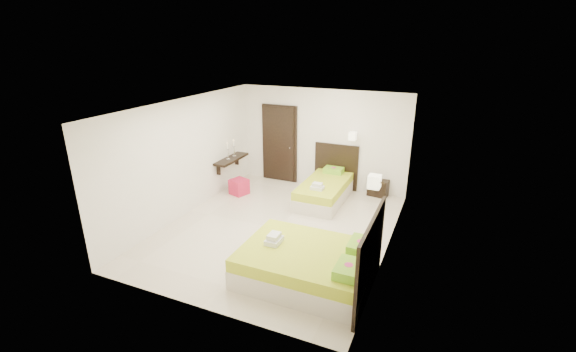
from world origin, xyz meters
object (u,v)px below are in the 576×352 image
at_px(bed_single, 325,189).
at_px(nightstand, 379,187).
at_px(bed_double, 311,264).
at_px(ottoman, 239,187).

relative_size(bed_single, nightstand, 3.96).
relative_size(bed_double, nightstand, 4.33).
xyz_separation_m(bed_single, nightstand, (1.16, 0.86, -0.07)).
distance_m(bed_double, nightstand, 4.17).
bearing_deg(ottoman, bed_single, 13.51).
height_order(bed_double, ottoman, bed_double).
bearing_deg(bed_single, bed_double, -75.68).
relative_size(bed_double, ottoman, 5.42).
bearing_deg(bed_single, nightstand, 36.56).
xyz_separation_m(bed_double, nightstand, (0.32, 4.15, -0.10)).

